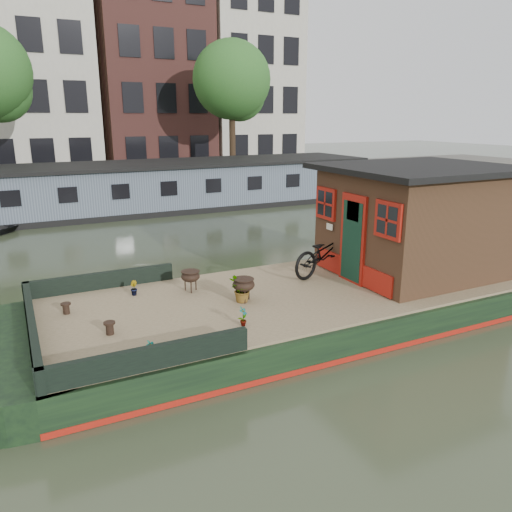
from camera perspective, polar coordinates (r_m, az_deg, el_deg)
name	(u,v)px	position (r m, az deg, el deg)	size (l,w,h in m)	color
ground	(333,313)	(11.02, 8.82, -6.41)	(120.00, 120.00, 0.00)	#2C3521
houseboat_hull	(280,311)	(10.25, 2.73, -6.31)	(14.01, 4.02, 0.60)	black
houseboat_deck	(334,285)	(10.80, 8.96, -3.33)	(11.80, 3.80, 0.05)	#8F7958
bow_bulwark	(87,318)	(8.96, -18.76, -6.68)	(3.00, 4.00, 0.35)	black
cabin	(417,219)	(11.85, 17.93, 4.07)	(4.00, 3.50, 2.42)	black
bicycle	(325,253)	(11.31, 7.85, 0.38)	(0.67, 1.91, 1.00)	black
potted_plant_a	(243,317)	(8.54, -1.48, -6.93)	(0.18, 0.12, 0.35)	brown
potted_plant_b	(134,288)	(10.28, -13.82, -3.57)	(0.16, 0.13, 0.29)	brown
potted_plant_c	(242,290)	(9.57, -1.64, -3.89)	(0.45, 0.39, 0.51)	brown
potted_plant_e	(151,351)	(7.55, -11.91, -10.57)	(0.17, 0.12, 0.32)	#A05A2F
brazier_front	(244,290)	(9.64, -1.43, -3.88)	(0.43, 0.43, 0.46)	black
brazier_rear	(191,281)	(10.27, -7.49, -2.85)	(0.40, 0.40, 0.43)	black
bollard_port	(66,308)	(9.71, -20.88, -5.62)	(0.18, 0.18, 0.20)	black
bollard_stbd	(110,328)	(8.60, -16.38, -7.91)	(0.19, 0.19, 0.22)	black
far_houseboat	(156,188)	(23.29, -11.33, 7.64)	(20.40, 4.40, 2.11)	slate
quay	(126,183)	(29.63, -14.65, 8.09)	(60.00, 6.00, 0.90)	#47443F
townhouse_row	(97,56)	(36.51, -17.74, 20.95)	(27.25, 8.00, 16.50)	brown
tree_right	(233,84)	(29.98, -2.59, 19.08)	(4.40, 4.40, 7.40)	#332316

